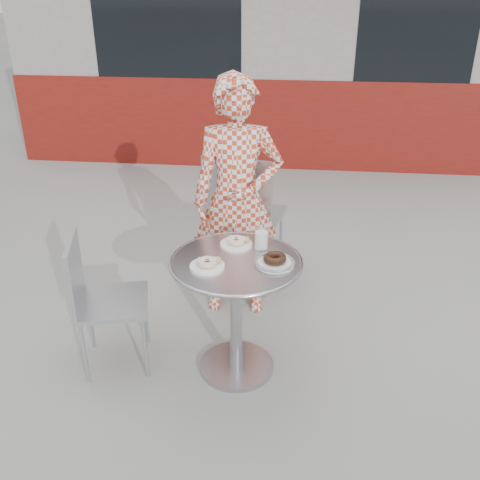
# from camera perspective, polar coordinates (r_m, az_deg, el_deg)

# --- Properties ---
(ground) EXTENTS (60.00, 60.00, 0.00)m
(ground) POSITION_cam_1_polar(r_m,az_deg,el_deg) (3.11, 0.39, -14.06)
(ground) COLOR #9A9792
(ground) RESTS_ON ground
(storefront) EXTENTS (6.02, 4.55, 3.00)m
(storefront) POSITION_cam_1_polar(r_m,az_deg,el_deg) (7.93, 4.90, 22.52)
(storefront) COLOR gray
(storefront) RESTS_ON ground
(bistro_table) EXTENTS (0.69, 0.69, 0.70)m
(bistro_table) POSITION_cam_1_polar(r_m,az_deg,el_deg) (2.84, -0.40, -5.21)
(bistro_table) COLOR silver
(bistro_table) RESTS_ON ground
(chair_far) EXTENTS (0.56, 0.56, 0.99)m
(chair_far) POSITION_cam_1_polar(r_m,az_deg,el_deg) (3.81, 0.67, -0.24)
(chair_far) COLOR #AFB2B7
(chair_far) RESTS_ON ground
(chair_left) EXTENTS (0.46, 0.46, 0.79)m
(chair_left) POSITION_cam_1_polar(r_m,az_deg,el_deg) (3.13, -13.32, -8.95)
(chair_left) COLOR #AFB2B7
(chair_left) RESTS_ON ground
(seated_person) EXTENTS (0.59, 0.41, 1.53)m
(seated_person) POSITION_cam_1_polar(r_m,az_deg,el_deg) (3.32, -0.29, 4.31)
(seated_person) COLOR #B5361B
(seated_person) RESTS_ON ground
(plate_far) EXTENTS (0.17, 0.17, 0.05)m
(plate_far) POSITION_cam_1_polar(r_m,az_deg,el_deg) (2.89, -0.35, -0.22)
(plate_far) COLOR white
(plate_far) RESTS_ON bistro_table
(plate_near) EXTENTS (0.18, 0.18, 0.05)m
(plate_near) POSITION_cam_1_polar(r_m,az_deg,el_deg) (2.68, -3.46, -2.55)
(plate_near) COLOR white
(plate_near) RESTS_ON bistro_table
(plate_checker) EXTENTS (0.21, 0.21, 0.05)m
(plate_checker) POSITION_cam_1_polar(r_m,az_deg,el_deg) (2.71, 3.72, -2.26)
(plate_checker) COLOR white
(plate_checker) RESTS_ON bistro_table
(milk_cup) EXTENTS (0.07, 0.07, 0.12)m
(milk_cup) POSITION_cam_1_polar(r_m,az_deg,el_deg) (2.84, 2.29, 0.05)
(milk_cup) COLOR white
(milk_cup) RESTS_ON bistro_table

